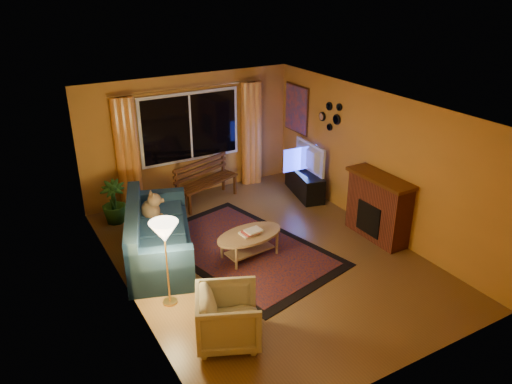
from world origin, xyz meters
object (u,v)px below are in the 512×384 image
sofa (159,232)px  tv_console (305,183)px  bench (207,192)px  coffee_table (250,245)px  floor_lamp (167,265)px  armchair (228,315)px

sofa → tv_console: (3.50, 0.89, -0.20)m
bench → sofa: 2.23m
sofa → coffee_table: bearing=-11.2°
floor_lamp → coffee_table: (1.60, 0.53, -0.42)m
sofa → floor_lamp: (-0.32, -1.26, 0.18)m
bench → floor_lamp: bearing=-143.7°
sofa → armchair: bearing=-70.3°
armchair → tv_console: size_ratio=0.64×
bench → floor_lamp: (-1.89, -2.82, 0.42)m
armchair → coffee_table: size_ratio=0.68×
coffee_table → tv_console: bearing=36.0°
tv_console → bench: bearing=173.8°
sofa → coffee_table: sofa is taller
bench → floor_lamp: 3.43m
bench → tv_console: bearing=-39.2°
floor_lamp → tv_console: size_ratio=1.02×
tv_console → armchair: bearing=-123.3°
bench → sofa: size_ratio=0.63×
bench → tv_console: tv_console is taller
floor_lamp → coffee_table: bearing=18.3°
sofa → floor_lamp: size_ratio=1.78×
coffee_table → floor_lamp: bearing=-161.7°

